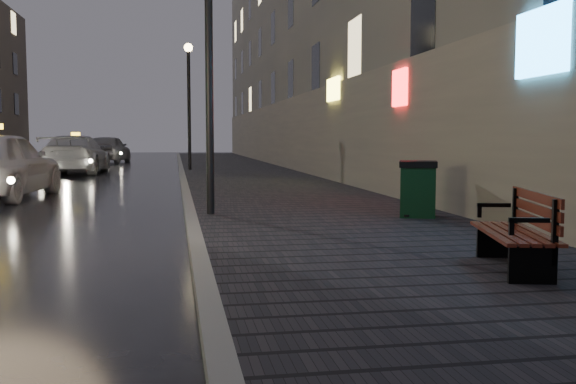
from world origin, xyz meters
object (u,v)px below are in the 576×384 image
Objects in this scene: lamp_near at (209,25)px; taxi_far at (72,151)px; taxi_mid at (76,155)px; lamp_far at (189,90)px; trash_bin at (418,188)px; car_far at (108,149)px; bench at (520,231)px.

lamp_near is 28.25m from taxi_far.
lamp_far is at bearing 176.10° from taxi_mid.
car_far is at bearing 126.33° from trash_bin.
lamp_far reaches higher than trash_bin.
lamp_far is 13.13m from car_far.
lamp_near is 5.47× the size of trash_bin.
bench is 23.21m from taxi_mid.
trash_bin is 0.18× the size of taxi_mid.
taxi_mid is (-7.58, 21.93, 0.23)m from bench.
lamp_near is 17.36m from taxi_mid.
lamp_near is at bearing -90.00° from lamp_far.
taxi_mid is 1.13× the size of car_far.
car_far is (0.17, 11.53, 0.03)m from taxi_mid.
lamp_near reaches higher than taxi_mid.
trash_bin reaches higher than bench.
lamp_near reaches higher than bench.
taxi_mid reaches higher than bench.
lamp_far is 21.83m from bench.
lamp_far is 3.14× the size of bench.
car_far is at bearing 116.62° from bench.
bench is at bearing -82.32° from lamp_far.
trash_bin is 30.10m from taxi_far.
car_far is (-4.52, 12.03, -2.67)m from lamp_far.
lamp_far is at bearing 118.03° from car_far.
lamp_far is 13.36m from taxi_far.
taxi_far is (-9.98, 28.39, 0.08)m from trash_bin.
taxi_mid is at bearing -85.21° from taxi_far.
trash_bin is at bearing 117.20° from taxi_mid.
trash_bin is at bearing 96.20° from bench.
bench is (2.89, -5.44, -2.93)m from lamp_near.
lamp_near is 1.00× the size of lamp_far.
bench is at bearing 109.91° from car_far.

